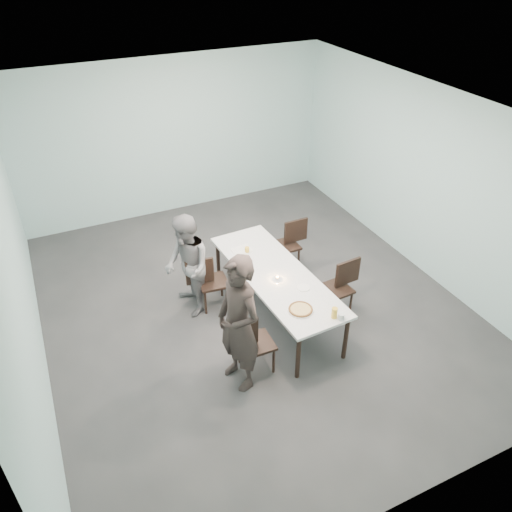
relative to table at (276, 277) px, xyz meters
name	(u,v)px	position (x,y,z in m)	size (l,w,h in m)	color
ground	(252,305)	(-0.23, 0.32, -0.69)	(7.00, 7.00, 0.00)	#333335
room_shell	(252,186)	(-0.23, 0.32, 1.33)	(6.02, 7.02, 3.01)	#A9D3D4
table	(276,277)	(0.00, 0.00, 0.00)	(1.03, 2.64, 0.75)	white
chair_near_left	(251,341)	(-0.79, -0.86, -0.19)	(0.61, 0.43, 0.87)	black
chair_far_left	(208,279)	(-0.83, 0.60, -0.19)	(0.63, 0.47, 0.87)	black
chair_near_right	(341,284)	(0.90, -0.33, -0.19)	(0.63, 0.45, 0.87)	black
chair_far_right	(290,241)	(0.78, 1.03, -0.19)	(0.61, 0.43, 0.87)	black
diner_near	(239,325)	(-0.99, -0.96, 0.24)	(0.68, 0.45, 1.87)	black
diner_far	(187,266)	(-1.11, 0.64, 0.10)	(0.77, 0.60, 1.59)	gray
pizza	(301,309)	(-0.08, -0.86, 0.08)	(0.34, 0.34, 0.04)	white
side_plate	(303,288)	(0.18, -0.46, 0.06)	(0.18, 0.18, 0.01)	white
beer_glass	(334,313)	(0.23, -1.16, 0.13)	(0.08, 0.08, 0.15)	gold
water_tumbler	(341,317)	(0.29, -1.23, 0.10)	(0.08, 0.08, 0.09)	silver
tealight	(277,278)	(-0.05, -0.14, 0.08)	(0.06, 0.06, 0.05)	silver
amber_tumbler	(247,250)	(-0.15, 0.68, 0.10)	(0.07, 0.07, 0.08)	gold
menu	(241,250)	(-0.20, 0.77, 0.06)	(0.30, 0.22, 0.01)	silver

